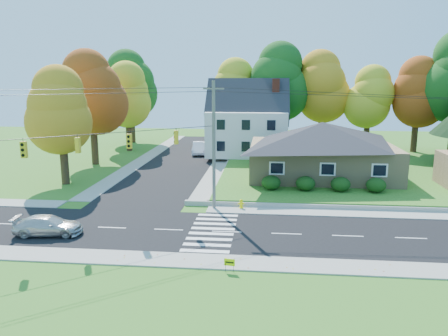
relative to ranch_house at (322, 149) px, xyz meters
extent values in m
plane|color=#3D7923|center=(-8.00, -16.00, -3.27)|extent=(120.00, 120.00, 0.00)
cube|color=black|center=(-8.00, -16.00, -3.26)|extent=(90.00, 8.00, 0.02)
cube|color=black|center=(-16.00, 10.00, -3.25)|extent=(8.00, 44.00, 0.02)
cube|color=#9C9A90|center=(-8.00, -11.00, -3.23)|extent=(90.00, 2.00, 0.08)
cube|color=#9C9A90|center=(-8.00, -21.00, -3.23)|extent=(90.00, 2.00, 0.08)
cube|color=#3D7923|center=(5.00, 5.00, -3.02)|extent=(30.00, 30.00, 0.50)
cube|color=tan|center=(0.00, 0.00, -1.17)|extent=(14.00, 10.00, 3.20)
pyramid|color=#26262B|center=(0.00, 0.00, 1.53)|extent=(14.60, 10.60, 2.20)
cube|color=silver|center=(-8.00, 12.00, 0.03)|extent=(10.00, 8.00, 5.60)
pyramid|color=#26262B|center=(-8.00, 12.00, 4.03)|extent=(10.40, 8.40, 2.40)
cube|color=brown|center=(-4.50, 12.00, 2.03)|extent=(0.90, 0.90, 9.60)
ellipsoid|color=#163A10|center=(-5.00, -6.20, -2.13)|extent=(1.70, 1.70, 1.27)
ellipsoid|color=#163A10|center=(-2.00, -6.20, -2.13)|extent=(1.70, 1.70, 1.27)
ellipsoid|color=#163A10|center=(1.00, -6.20, -2.13)|extent=(1.70, 1.70, 1.27)
ellipsoid|color=#163A10|center=(4.00, -6.20, -2.13)|extent=(1.70, 1.70, 1.27)
cylinder|color=#666059|center=(-9.50, -10.80, 1.73)|extent=(0.26, 0.26, 10.00)
cube|color=#666059|center=(-9.50, -10.80, 6.13)|extent=(1.60, 0.12, 0.12)
cube|color=gold|center=(-20.00, -19.20, 2.68)|extent=(0.34, 0.26, 1.00)
cube|color=gold|center=(-17.50, -17.20, 2.68)|extent=(0.26, 0.34, 1.00)
cube|color=gold|center=(-14.80, -15.05, 2.68)|extent=(0.34, 0.26, 1.00)
cube|color=gold|center=(-12.00, -12.80, 2.68)|extent=(0.26, 0.34, 1.00)
cylinder|color=black|center=(-16.00, -16.00, 3.33)|extent=(13.02, 10.43, 0.04)
cylinder|color=#3F2A19|center=(-10.00, 18.00, -0.07)|extent=(0.80, 0.80, 5.40)
sphere|color=gold|center=(-10.00, 18.00, 3.83)|extent=(6.72, 6.72, 6.72)
sphere|color=gold|center=(-10.00, 18.00, 5.51)|extent=(5.91, 5.91, 5.91)
sphere|color=gold|center=(-10.00, 18.00, 7.19)|extent=(5.11, 5.11, 5.11)
cylinder|color=#3F2A19|center=(-4.00, 17.00, 0.38)|extent=(0.86, 0.86, 6.30)
sphere|color=#1B5519|center=(-4.00, 17.00, 4.93)|extent=(7.84, 7.84, 7.84)
sphere|color=#1B5519|center=(-4.00, 17.00, 6.89)|extent=(6.90, 6.90, 6.90)
sphere|color=#1B5519|center=(-4.00, 17.00, 8.85)|extent=(5.96, 5.96, 5.96)
cylinder|color=#3F2A19|center=(2.00, 18.00, 0.16)|extent=(0.83, 0.83, 5.85)
sphere|color=orange|center=(2.00, 18.00, 4.38)|extent=(7.28, 7.28, 7.28)
sphere|color=orange|center=(2.00, 18.00, 6.20)|extent=(6.41, 6.41, 6.41)
sphere|color=orange|center=(2.00, 18.00, 8.02)|extent=(5.53, 5.53, 5.53)
cylinder|color=#3F2A19|center=(8.00, 17.00, -0.29)|extent=(0.77, 0.77, 4.95)
sphere|color=gold|center=(8.00, 17.00, 3.28)|extent=(6.16, 6.16, 6.16)
sphere|color=gold|center=(8.00, 17.00, 4.82)|extent=(5.42, 5.42, 5.42)
sphere|color=gold|center=(8.00, 17.00, 6.36)|extent=(4.68, 4.68, 4.68)
cylinder|color=#3F2A19|center=(14.00, 16.00, -0.07)|extent=(0.80, 0.80, 5.40)
sphere|color=#9B4113|center=(14.00, 16.00, 3.83)|extent=(6.72, 6.72, 6.72)
sphere|color=#9B4113|center=(14.00, 16.00, 5.51)|extent=(5.91, 5.91, 5.91)
sphere|color=#9B4113|center=(14.00, 16.00, 7.19)|extent=(5.11, 5.11, 5.11)
cylinder|color=#3F2A19|center=(-25.00, -4.00, -0.79)|extent=(0.77, 0.77, 4.95)
sphere|color=orange|center=(-25.00, -4.00, 2.78)|extent=(6.16, 6.16, 6.16)
sphere|color=orange|center=(-25.00, -4.00, 4.32)|extent=(5.42, 5.42, 5.42)
sphere|color=orange|center=(-25.00, -4.00, 5.86)|extent=(4.68, 4.68, 4.68)
cylinder|color=#3F2A19|center=(-26.00, 6.00, -0.34)|extent=(0.83, 0.83, 5.85)
sphere|color=#9B4113|center=(-26.00, 6.00, 3.88)|extent=(7.28, 7.28, 7.28)
sphere|color=#9B4113|center=(-26.00, 6.00, 5.70)|extent=(6.41, 6.41, 6.41)
sphere|color=#9B4113|center=(-26.00, 6.00, 7.52)|extent=(5.53, 5.53, 5.53)
cylinder|color=#3F2A19|center=(-25.00, 16.00, -0.57)|extent=(0.80, 0.80, 5.40)
sphere|color=gold|center=(-25.00, 16.00, 3.33)|extent=(6.72, 6.72, 6.72)
sphere|color=gold|center=(-25.00, 16.00, 5.01)|extent=(5.91, 5.91, 5.91)
sphere|color=gold|center=(-25.00, 16.00, 6.69)|extent=(5.11, 5.11, 5.11)
cylinder|color=#3F2A19|center=(-27.00, 24.00, -0.12)|extent=(0.86, 0.86, 6.30)
sphere|color=#1B5519|center=(-27.00, 24.00, 4.43)|extent=(7.84, 7.84, 7.84)
sphere|color=#1B5519|center=(-27.00, 24.00, 6.39)|extent=(6.90, 6.90, 6.90)
sphere|color=#1B5519|center=(-27.00, 24.00, 8.35)|extent=(5.96, 5.96, 5.96)
imported|color=silver|center=(-19.66, -17.75, -2.60)|extent=(4.62, 2.34, 1.28)
imported|color=white|center=(-14.60, 14.10, -2.43)|extent=(2.18, 5.11, 1.64)
cylinder|color=#FFE500|center=(-7.36, -10.63, -3.22)|extent=(0.36, 0.36, 0.10)
cylinder|color=#FFE500|center=(-7.36, -10.63, -2.92)|extent=(0.24, 0.24, 0.54)
sphere|color=#FFE500|center=(-7.36, -10.63, -2.59)|extent=(0.26, 0.26, 0.26)
cylinder|color=#FFE500|center=(-7.36, -10.63, -2.82)|extent=(0.46, 0.22, 0.12)
cylinder|color=black|center=(-7.48, -22.13, -3.02)|extent=(0.02, 0.02, 0.49)
cylinder|color=black|center=(-7.05, -22.13, -3.02)|extent=(0.02, 0.02, 0.49)
cube|color=#EAF200|center=(-7.27, -22.13, -2.72)|extent=(0.59, 0.12, 0.39)
camera|label=1|loc=(-5.36, -43.81, 6.93)|focal=35.00mm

